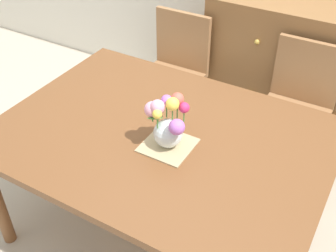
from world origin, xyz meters
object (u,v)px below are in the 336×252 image
(chair_right, at_px, (297,102))
(flower_vase, at_px, (167,124))
(dresser, at_px, (303,75))
(dining_table, at_px, (162,145))
(chair_left, at_px, (175,67))

(chair_right, distance_m, flower_vase, 1.12)
(chair_right, distance_m, dresser, 0.40)
(dresser, distance_m, flower_vase, 1.47)
(flower_vase, bearing_deg, dresser, 77.48)
(dining_table, relative_size, flower_vase, 6.37)
(dining_table, height_order, dresser, dresser)
(dresser, relative_size, flower_vase, 5.46)
(chair_left, bearing_deg, chair_right, -180.00)
(dining_table, height_order, chair_left, chair_left)
(dining_table, bearing_deg, dresser, 74.03)
(chair_left, relative_size, dresser, 0.64)
(chair_left, bearing_deg, dresser, -154.60)
(dining_table, relative_size, dresser, 1.17)
(dresser, bearing_deg, chair_left, -154.60)
(chair_right, height_order, dresser, dresser)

